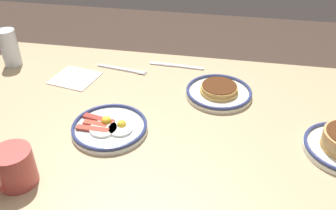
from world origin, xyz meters
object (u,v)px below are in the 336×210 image
at_px(plate_center_pancakes, 219,92).
at_px(paper_napkin, 75,78).
at_px(fork_near, 122,69).
at_px(plate_far_companion, 109,127).
at_px(coffee_mug, 14,167).
at_px(drinking_glass, 10,50).
at_px(butter_knife, 177,66).

distance_m(plate_center_pancakes, paper_napkin, 0.52).
xyz_separation_m(paper_napkin, fork_near, (-0.15, -0.10, 0.00)).
bearing_deg(plate_far_companion, coffee_mug, 56.51).
bearing_deg(fork_near, paper_napkin, 32.49).
height_order(coffee_mug, fork_near, coffee_mug).
distance_m(plate_far_companion, fork_near, 0.37).
height_order(plate_far_companion, drinking_glass, drinking_glass).
relative_size(plate_center_pancakes, paper_napkin, 1.48).
xyz_separation_m(drinking_glass, paper_napkin, (-0.28, 0.06, -0.06)).
distance_m(drinking_glass, paper_napkin, 0.29).
relative_size(drinking_glass, fork_near, 0.71).
distance_m(paper_napkin, fork_near, 0.18).
height_order(plate_far_companion, coffee_mug, coffee_mug).
relative_size(coffee_mug, paper_napkin, 0.84).
distance_m(paper_napkin, butter_knife, 0.38).
height_order(drinking_glass, fork_near, drinking_glass).
bearing_deg(paper_napkin, drinking_glass, -12.00).
height_order(plate_center_pancakes, paper_napkin, plate_center_pancakes).
height_order(plate_far_companion, butter_knife, plate_far_companion).
bearing_deg(plate_center_pancakes, paper_napkin, -1.99).
relative_size(fork_near, butter_knife, 0.94).
xyz_separation_m(plate_far_companion, coffee_mug, (0.15, 0.23, 0.04)).
bearing_deg(plate_far_companion, butter_knife, -106.39).
distance_m(drinking_glass, fork_near, 0.43).
distance_m(coffee_mug, butter_knife, 0.72).
distance_m(plate_center_pancakes, drinking_glass, 0.80).
distance_m(fork_near, butter_knife, 0.21).
bearing_deg(drinking_glass, coffee_mug, 121.51).
relative_size(coffee_mug, drinking_glass, 0.89).
xyz_separation_m(plate_far_companion, fork_near, (0.07, -0.36, -0.01)).
bearing_deg(paper_napkin, coffee_mug, 97.56).
xyz_separation_m(coffee_mug, butter_knife, (-0.28, -0.66, -0.05)).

